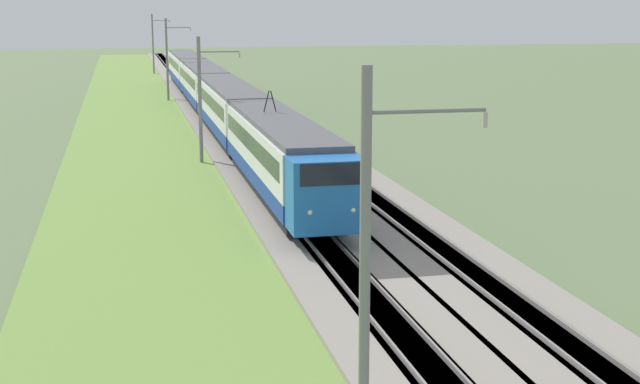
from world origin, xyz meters
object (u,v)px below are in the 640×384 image
at_px(passenger_train, 214,93).
at_px(catenary_mast_near, 368,269).
at_px(catenary_mast_distant, 153,43).
at_px(catenary_mast_far, 168,59).
at_px(catenary_mast_mid, 201,99).

relative_size(passenger_train, catenary_mast_near, 10.01).
xyz_separation_m(catenary_mast_near, catenary_mast_distant, (110.28, 0.00, 0.02)).
relative_size(catenary_mast_near, catenary_mast_far, 1.01).
distance_m(catenary_mast_near, catenary_mast_far, 73.52).
distance_m(passenger_train, catenary_mast_far, 17.73).
distance_m(catenary_mast_far, catenary_mast_distant, 36.76).
xyz_separation_m(catenary_mast_mid, catenary_mast_distant, (73.52, 0.01, 0.36)).
xyz_separation_m(catenary_mast_far, catenary_mast_distant, (36.76, 0.00, 0.06)).
height_order(catenary_mast_near, catenary_mast_distant, catenary_mast_distant).
bearing_deg(catenary_mast_distant, passenger_train, -177.08).
height_order(catenary_mast_mid, catenary_mast_far, catenary_mast_far).
bearing_deg(catenary_mast_distant, catenary_mast_mid, -180.00).
bearing_deg(passenger_train, catenary_mast_mid, -8.13).
distance_m(passenger_train, catenary_mast_distant, 54.29).
bearing_deg(catenary_mast_near, catenary_mast_mid, -0.01).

